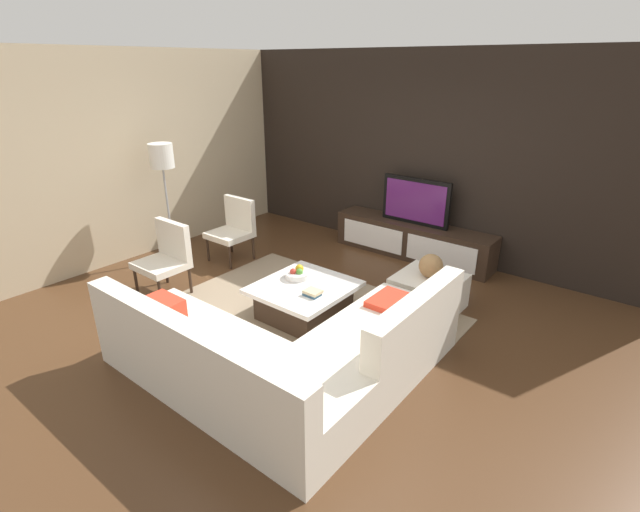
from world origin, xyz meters
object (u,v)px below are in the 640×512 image
Objects in this scene: sectional_couch at (284,355)px; book_stack at (313,293)px; television at (416,201)px; accent_chair_far at (234,226)px; decorative_ball at (431,266)px; coffee_table at (304,300)px; media_console at (412,240)px; ottoman at (428,293)px; floor_lamp at (162,164)px; fruit_bowl at (297,274)px; accent_chair_near at (167,254)px.

book_stack is at bearing 114.53° from sectional_couch.
television reaches higher than sectional_couch.
sectional_couch is 2.99m from accent_chair_far.
television is at bearing 92.90° from book_stack.
decorative_ball is at bearing -55.47° from television.
coffee_table is 3.78× the size of decorative_ball.
television reaches higher than book_stack.
media_console is at bearing 92.90° from book_stack.
sectional_couch is at bearing -58.11° from coffee_table.
coffee_table is at bearing -134.52° from ottoman.
floor_lamp is 5.83× the size of fruit_bowl.
accent_chair_far is (-1.85, 0.67, 0.29)m from coffee_table.
decorative_ball is at bearing 14.60° from floor_lamp.
fruit_bowl is at bearing -9.49° from accent_chair_far.
coffee_table is 1.16× the size of accent_chair_near.
accent_chair_near is 0.53× the size of floor_lamp.
decorative_ball is (0.89, -1.29, 0.28)m from media_console.
floor_lamp is 2.33× the size of ottoman.
sectional_couch is 1.37m from fruit_bowl.
media_console is 2.32× the size of television.
ottoman is at bearing 14.60° from floor_lamp.
fruit_bowl is (-0.28, -2.19, -0.40)m from television.
television is 1.43× the size of ottoman.
coffee_table is at bearing -29.82° from fruit_bowl.
media_console is 2.31× the size of coffee_table.
floor_lamp reaches higher than media_console.
fruit_bowl reaches higher than ottoman.
media_console is 3.36m from accent_chair_near.
floor_lamp reaches higher than book_stack.
ottoman is (3.51, 0.91, -1.17)m from floor_lamp.
accent_chair_near is at bearing -122.12° from television.
accent_chair_near reaches higher than coffee_table.
decorative_ball is at bearing 16.05° from accent_chair_far.
floor_lamp is at bearing -129.43° from accent_chair_far.
television is 3.59× the size of fruit_bowl.
accent_chair_far is 5.07× the size of book_stack.
decorative_ball is (3.51, 0.91, -0.84)m from floor_lamp.
television is at bearing 87.51° from coffee_table.
media_console is 2.55m from accent_chair_far.
fruit_bowl is (-0.80, 1.10, 0.14)m from sectional_couch.
floor_lamp is at bearing -179.73° from fruit_bowl.
ottoman is at bearing 79.57° from sectional_couch.
accent_chair_near is (-2.30, 0.45, 0.21)m from sectional_couch.
decorative_ball is (2.67, 1.55, 0.04)m from accent_chair_near.
accent_chair_far is 2.86m from decorative_ball.
coffee_table is 0.33m from book_stack.
accent_chair_far is at bearing 159.96° from coffee_table.
book_stack is at bearing -87.10° from media_console.
coffee_table is 0.31m from fruit_bowl.
media_console is at bearing 87.51° from coffee_table.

